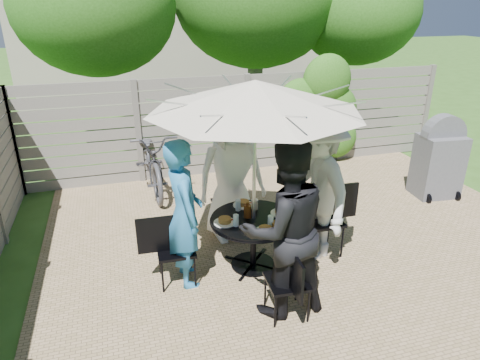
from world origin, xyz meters
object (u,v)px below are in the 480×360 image
object	(u,v)px
person_front	(284,230)
bicycle	(151,159)
plate_right	(281,212)
glass_front	(271,221)
person_back	(231,173)
coffee_cup	(255,205)
chair_front	(287,295)
glass_back	(238,205)
chair_left	(176,263)
plate_back	(243,204)
syrup_jug	(247,211)
umbrella	(255,96)
person_right	(317,188)
chair_back	(229,214)
plate_left	(225,221)
chair_right	(323,233)
glass_left	(236,220)
patio_table	(253,233)
plate_extra	(278,225)
person_left	(184,214)
plate_front	(265,230)
bbq_grill	(439,160)

from	to	relation	value
person_front	bicycle	distance (m)	3.75
plate_right	glass_front	xyz separation A→B (m)	(-0.24, -0.27, 0.05)
person_back	coffee_cup	xyz separation A→B (m)	(0.13, -0.60, -0.20)
chair_front	glass_back	xyz separation A→B (m)	(-0.17, 1.22, 0.49)
chair_left	person_front	bearing A→B (deg)	-35.51
chair_left	plate_back	size ratio (longest dim) A/B	3.38
chair_front	syrup_jug	world-z (taller)	chair_front
umbrella	person_right	world-z (taller)	umbrella
umbrella	chair_left	world-z (taller)	umbrella
chair_back	person_back	bearing A→B (deg)	0.62
umbrella	person_right	bearing A→B (deg)	2.93
person_right	plate_left	xyz separation A→B (m)	(-1.19, -0.06, -0.24)
syrup_jug	chair_right	bearing A→B (deg)	0.07
bicycle	glass_back	bearing A→B (deg)	-74.76
plate_left	glass_left	distance (m)	0.15
person_back	glass_back	distance (m)	0.61
chair_left	glass_front	size ratio (longest dim) A/B	6.27
patio_table	chair_front	world-z (taller)	chair_front
chair_back	coffee_cup	xyz separation A→B (m)	(0.14, -0.74, 0.47)
glass_back	plate_back	bearing A→B (deg)	46.67
plate_extra	plate_back	bearing A→B (deg)	108.19
glass_back	glass_left	distance (m)	0.40
person_left	umbrella	bearing A→B (deg)	-90.00
person_back	chair_left	bearing A→B (deg)	-139.34
person_left	plate_back	bearing A→B (deg)	-66.55
umbrella	plate_front	xyz separation A→B (m)	(0.02, -0.36, -1.43)
chair_left	coffee_cup	distance (m)	1.18
umbrella	coffee_cup	size ratio (longest dim) A/B	20.76
patio_table	plate_extra	bearing A→B (deg)	-56.11
glass_back	coffee_cup	world-z (taller)	glass_back
syrup_jug	chair_back	bearing A→B (deg)	89.17
plate_front	bbq_grill	bearing A→B (deg)	22.47
patio_table	plate_back	size ratio (longest dim) A/B	4.15
patio_table	chair_right	xyz separation A→B (m)	(0.96, 0.05, -0.18)
umbrella	glass_left	xyz separation A→B (m)	(-0.25, -0.12, -1.39)
chair_back	bicycle	world-z (taller)	bicycle
chair_back	person_right	world-z (taller)	person_right
bicycle	plate_back	bearing A→B (deg)	-71.93
person_back	plate_extra	xyz separation A→B (m)	(0.24, -1.12, -0.24)
plate_left	chair_left	bearing A→B (deg)	-177.20
patio_table	chair_front	size ratio (longest dim) A/B	1.27
chair_back	chair_front	size ratio (longest dim) A/B	1.04
bicycle	chair_front	bearing A→B (deg)	-77.96
plate_right	bicycle	bearing A→B (deg)	115.08
umbrella	plate_right	world-z (taller)	umbrella
chair_right	plate_back	size ratio (longest dim) A/B	3.65
person_back	person_right	world-z (taller)	person_right
plate_left	plate_front	size ratio (longest dim) A/B	1.00
person_back	bbq_grill	distance (m)	3.65
umbrella	person_right	distance (m)	1.46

